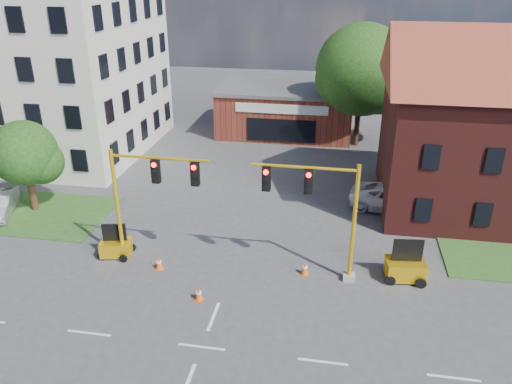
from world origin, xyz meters
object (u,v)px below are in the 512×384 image
(signal_mast_east, at_px, (320,207))
(trailer_east, at_px, (405,267))
(pickup_white, at_px, (397,199))
(trailer_west, at_px, (116,246))
(signal_mast_west, at_px, (146,194))

(signal_mast_east, bearing_deg, trailer_east, 6.91)
(signal_mast_east, distance_m, pickup_white, 10.07)
(trailer_west, bearing_deg, signal_mast_west, -16.67)
(trailer_west, relative_size, trailer_east, 0.86)
(signal_mast_west, bearing_deg, trailer_west, 175.74)
(signal_mast_east, height_order, trailer_east, signal_mast_east)
(signal_mast_east, bearing_deg, pickup_white, 61.48)
(trailer_west, bearing_deg, pickup_white, 15.81)
(signal_mast_west, distance_m, trailer_east, 13.50)
(signal_mast_west, relative_size, trailer_east, 2.89)
(trailer_west, xyz_separation_m, trailer_east, (15.19, 0.37, 0.10))
(signal_mast_west, relative_size, signal_mast_east, 1.00)
(pickup_white, bearing_deg, signal_mast_west, 134.49)
(pickup_white, bearing_deg, trailer_east, -169.27)
(trailer_east, bearing_deg, pickup_white, 82.11)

